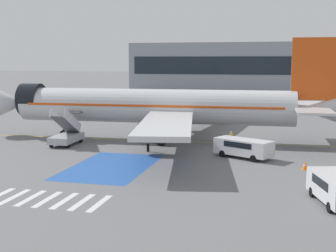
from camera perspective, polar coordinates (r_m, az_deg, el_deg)
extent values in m
plane|color=slate|center=(52.88, -3.09, -1.68)|extent=(600.00, 600.00, 0.00)
cube|color=gold|center=(52.42, -1.78, -1.76)|extent=(74.67, 3.32, 0.01)
cube|color=#2856A8|center=(39.90, -7.01, -4.93)|extent=(6.46, 11.25, 0.01)
cube|color=silver|center=(32.69, -18.23, -8.20)|extent=(0.44, 3.60, 0.01)
cube|color=silver|center=(32.08, -16.39, -8.43)|extent=(0.44, 3.60, 0.01)
cube|color=silver|center=(31.51, -14.48, -8.65)|extent=(0.44, 3.60, 0.01)
cube|color=silver|center=(30.97, -12.50, -8.88)|extent=(0.44, 3.60, 0.01)
cube|color=silver|center=(30.48, -10.46, -9.10)|extent=(0.44, 3.60, 0.01)
cube|color=silver|center=(30.02, -8.34, -9.32)|extent=(0.44, 3.60, 0.01)
cylinder|color=silver|center=(51.91, -1.80, 2.44)|extent=(30.86, 5.06, 3.78)
cone|color=silver|center=(58.42, -18.71, 2.65)|extent=(4.31, 3.87, 3.70)
cone|color=silver|center=(50.92, 18.57, 1.92)|extent=(5.81, 3.86, 3.63)
cylinder|color=black|center=(57.01, -16.26, 3.10)|extent=(2.42, 3.91, 3.82)
cube|color=#DB4C14|center=(51.89, -1.80, 2.65)|extent=(28.40, 5.03, 0.24)
cube|color=silver|center=(42.16, -0.13, 0.38)|extent=(7.70, 18.46, 0.44)
cylinder|color=#38383D|center=(44.38, -1.94, -0.86)|extent=(2.66, 2.09, 1.99)
cube|color=silver|center=(60.48, 3.44, 2.69)|extent=(6.26, 18.30, 0.44)
cylinder|color=#38383D|center=(59.20, 1.49, 1.37)|extent=(2.66, 2.09, 1.99)
cube|color=#DB4C14|center=(50.58, 17.82, 6.63)|extent=(5.30, 0.58, 6.41)
cube|color=silver|center=(47.19, 17.39, 1.75)|extent=(3.65, 6.18, 0.24)
cube|color=silver|center=(54.30, 16.64, 2.56)|extent=(3.65, 6.18, 0.24)
cylinder|color=#38383D|center=(55.57, -12.64, 0.64)|extent=(0.20, 0.20, 3.06)
cylinder|color=black|center=(55.79, -12.60, -0.92)|extent=(0.85, 0.31, 0.84)
cylinder|color=#38383D|center=(48.90, -0.80, -0.19)|extent=(0.24, 0.24, 2.75)
cylinder|color=black|center=(49.11, -0.80, -1.77)|extent=(1.12, 0.65, 1.10)
cylinder|color=#38383D|center=(54.70, 0.53, 0.69)|extent=(0.24, 0.24, 2.75)
cylinder|color=black|center=(54.89, 0.53, -0.73)|extent=(1.12, 0.65, 1.10)
cube|color=#ADB2BA|center=(50.77, -12.29, -1.46)|extent=(2.40, 4.89, 0.70)
cylinder|color=black|center=(52.71, -12.47, -1.51)|extent=(0.25, 0.71, 0.70)
cylinder|color=black|center=(51.99, -10.59, -1.59)|extent=(0.25, 0.71, 0.70)
cylinder|color=black|center=(49.71, -14.04, -2.13)|extent=(0.25, 0.71, 0.70)
cylinder|color=black|center=(48.94, -12.06, -2.23)|extent=(0.25, 0.71, 0.70)
cube|color=#4C4C51|center=(50.55, -12.34, 0.13)|extent=(1.60, 4.21, 2.29)
cube|color=#4C4C51|center=(52.50, -11.37, 1.63)|extent=(1.69, 1.17, 0.12)
cube|color=silver|center=(50.81, -13.15, 0.68)|extent=(0.25, 4.52, 2.99)
cube|color=silver|center=(50.19, -11.55, 0.64)|extent=(0.25, 4.52, 2.99)
cube|color=#38383D|center=(75.25, 8.40, 1.74)|extent=(8.55, 2.72, 0.60)
cube|color=silver|center=(74.81, 11.56, 2.01)|extent=(1.95, 2.42, 1.60)
cube|color=black|center=(74.73, 12.29, 2.23)|extent=(0.09, 2.00, 0.70)
cylinder|color=#B7BCC4|center=(75.16, 8.13, 2.83)|extent=(5.90, 2.40, 2.25)
cylinder|color=gold|center=(75.16, 8.13, 2.83)|extent=(0.41, 2.31, 2.30)
cylinder|color=black|center=(76.10, 11.32, 1.51)|extent=(0.97, 0.30, 0.96)
cylinder|color=black|center=(73.75, 11.19, 1.31)|extent=(0.97, 0.30, 0.96)
cylinder|color=black|center=(76.51, 8.15, 1.62)|extent=(0.97, 0.30, 0.96)
cylinder|color=black|center=(74.17, 7.92, 1.43)|extent=(0.97, 0.30, 0.96)
cylinder|color=black|center=(76.84, 6.41, 1.68)|extent=(0.97, 0.30, 0.96)
cylinder|color=black|center=(74.51, 6.12, 1.49)|extent=(0.97, 0.30, 0.96)
cube|color=silver|center=(31.06, 19.73, -7.07)|extent=(3.28, 5.54, 1.51)
cube|color=black|center=(30.98, 19.76, -6.47)|extent=(2.69, 3.29, 0.54)
cylinder|color=black|center=(32.41, 17.13, -7.71)|extent=(0.36, 0.67, 0.64)
cylinder|color=black|center=(29.50, 19.12, -9.36)|extent=(0.36, 0.67, 0.64)
cube|color=silver|center=(43.44, 9.18, -2.53)|extent=(5.70, 4.31, 1.41)
cube|color=black|center=(43.39, 9.19, -2.13)|extent=(3.58, 3.22, 0.51)
cylinder|color=black|center=(43.70, 6.66, -3.36)|extent=(0.66, 0.47, 0.64)
cylinder|color=black|center=(45.24, 8.03, -3.00)|extent=(0.66, 0.47, 0.64)
cylinder|color=black|center=(41.93, 10.38, -3.93)|extent=(0.66, 0.47, 0.64)
cylinder|color=black|center=(43.54, 11.68, -3.52)|extent=(0.66, 0.47, 0.64)
cylinder|color=black|center=(45.97, -2.53, -2.63)|extent=(0.14, 0.14, 0.83)
cylinder|color=black|center=(45.86, -2.36, -2.65)|extent=(0.14, 0.14, 0.83)
cube|color=orange|center=(45.78, -2.45, -1.72)|extent=(0.47, 0.36, 0.66)
cube|color=silver|center=(45.78, -2.45, -1.72)|extent=(0.48, 0.37, 0.06)
sphere|color=tan|center=(45.71, -2.46, -1.18)|extent=(0.23, 0.23, 0.23)
cylinder|color=#191E38|center=(47.96, 7.72, -2.22)|extent=(0.14, 0.14, 0.87)
cylinder|color=#191E38|center=(47.81, 7.63, -2.26)|extent=(0.14, 0.14, 0.87)
cube|color=yellow|center=(47.75, 7.69, -1.32)|extent=(0.36, 0.47, 0.69)
cube|color=silver|center=(47.75, 7.69, -1.32)|extent=(0.37, 0.48, 0.06)
sphere|color=beige|center=(47.68, 7.70, -0.77)|extent=(0.24, 0.24, 0.24)
cone|color=orange|center=(40.10, 16.40, -4.66)|extent=(0.60, 0.60, 0.66)
cylinder|color=white|center=(40.09, 16.41, -4.61)|extent=(0.33, 0.33, 0.08)
cube|color=#89939E|center=(131.60, 13.67, 6.90)|extent=(83.29, 12.00, 13.66)
cube|color=#19232D|center=(125.54, 13.67, 7.17)|extent=(79.96, 0.10, 4.78)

